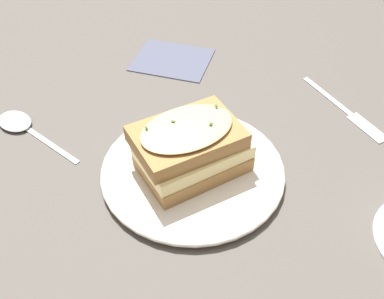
{
  "coord_description": "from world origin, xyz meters",
  "views": [
    {
      "loc": [
        0.15,
        -0.39,
        0.46
      ],
      "look_at": [
        -0.0,
        0.0,
        0.04
      ],
      "focal_mm": 42.0,
      "sensor_mm": 36.0,
      "label": 1
    }
  ],
  "objects_px": {
    "dinner_plate": "(192,168)",
    "spoon": "(20,122)",
    "fork": "(352,115)",
    "napkin": "(172,59)",
    "sandwich": "(190,146)"
  },
  "relations": [
    {
      "from": "dinner_plate",
      "to": "spoon",
      "type": "height_order",
      "value": "dinner_plate"
    },
    {
      "from": "fork",
      "to": "napkin",
      "type": "distance_m",
      "value": 0.33
    },
    {
      "from": "dinner_plate",
      "to": "napkin",
      "type": "bearing_deg",
      "value": 118.53
    },
    {
      "from": "dinner_plate",
      "to": "napkin",
      "type": "height_order",
      "value": "dinner_plate"
    },
    {
      "from": "sandwich",
      "to": "napkin",
      "type": "bearing_deg",
      "value": 118.08
    },
    {
      "from": "sandwich",
      "to": "spoon",
      "type": "xyz_separation_m",
      "value": [
        -0.28,
        -0.0,
        -0.04
      ]
    },
    {
      "from": "dinner_plate",
      "to": "spoon",
      "type": "distance_m",
      "value": 0.28
    },
    {
      "from": "fork",
      "to": "napkin",
      "type": "relative_size",
      "value": 1.12
    },
    {
      "from": "sandwich",
      "to": "napkin",
      "type": "relative_size",
      "value": 1.22
    },
    {
      "from": "dinner_plate",
      "to": "napkin",
      "type": "relative_size",
      "value": 1.86
    },
    {
      "from": "fork",
      "to": "spoon",
      "type": "distance_m",
      "value": 0.52
    },
    {
      "from": "dinner_plate",
      "to": "napkin",
      "type": "distance_m",
      "value": 0.28
    },
    {
      "from": "fork",
      "to": "napkin",
      "type": "height_order",
      "value": "same"
    },
    {
      "from": "spoon",
      "to": "napkin",
      "type": "height_order",
      "value": "spoon"
    },
    {
      "from": "spoon",
      "to": "fork",
      "type": "bearing_deg",
      "value": -48.69
    }
  ]
}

